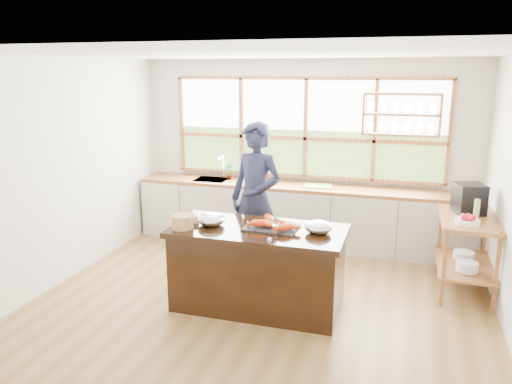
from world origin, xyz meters
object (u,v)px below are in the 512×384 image
at_px(cook, 256,199).
at_px(island, 258,268).
at_px(wicker_basket, 183,222).
at_px(espresso_machine, 469,199).

bearing_deg(cook, island, -54.17).
xyz_separation_m(island, cook, (-0.31, 0.94, 0.51)).
bearing_deg(wicker_basket, island, 16.87).
bearing_deg(wicker_basket, cook, 68.94).
bearing_deg(island, cook, 108.38).
relative_size(island, espresso_machine, 5.26).
height_order(island, wicker_basket, wicker_basket).
bearing_deg(espresso_machine, wicker_basket, -169.63).
relative_size(cook, wicker_basket, 8.50).
distance_m(espresso_machine, wicker_basket, 3.32).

